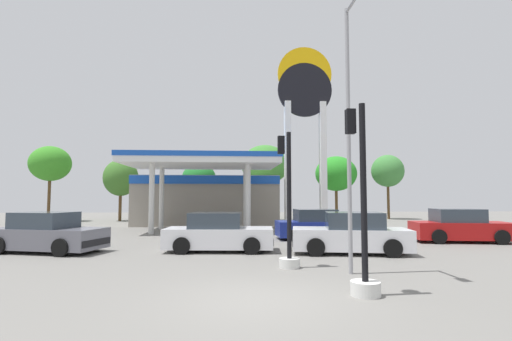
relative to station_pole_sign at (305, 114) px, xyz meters
The scene contains 17 objects.
ground_plane 18.25m from the station_pole_sign, 105.04° to the right, with size 90.00×90.00×0.00m, color slate.
gas_station 10.18m from the station_pole_sign, 140.91° to the left, with size 10.92×12.23×4.79m.
station_pole_sign is the anchor object (origin of this frame).
car_0 12.47m from the station_pole_sign, 121.34° to the right, with size 4.44×2.24×1.54m.
car_1 11.41m from the station_pole_sign, 47.14° to the right, with size 4.69×2.57×1.59m.
car_2 16.45m from the station_pole_sign, 144.58° to the right, with size 4.72×2.98×1.57m.
car_3 12.01m from the station_pole_sign, 91.60° to the right, with size 4.67×2.60×1.58m.
car_4 8.50m from the station_pole_sign, 94.68° to the right, with size 4.32×2.03×1.54m.
traffic_signal_0 14.36m from the station_pole_sign, 104.10° to the right, with size 0.65×0.68×4.21m.
traffic_signal_1 17.21m from the station_pole_sign, 97.15° to the right, with size 0.66×0.69×4.31m.
tree_0 23.25m from the station_pole_sign, 154.06° to the left, with size 3.49×3.49×6.65m.
tree_1 18.67m from the station_pole_sign, 144.13° to the left, with size 3.10×3.10×5.57m.
tree_2 14.63m from the station_pole_sign, 123.70° to the left, with size 3.23×3.23×5.30m.
tree_3 10.01m from the station_pole_sign, 100.31° to the left, with size 4.35×4.35×6.85m.
tree_4 13.92m from the station_pole_sign, 65.55° to the left, with size 4.08×4.08×6.18m.
tree_5 15.99m from the station_pole_sign, 47.69° to the left, with size 3.13×3.13×6.29m.
corner_streetlamp 14.19m from the station_pole_sign, 96.30° to the right, with size 0.24×1.48×7.77m.
Camera 1 is at (-0.68, -8.18, 2.19)m, focal length 26.36 mm.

